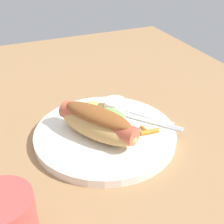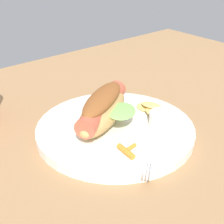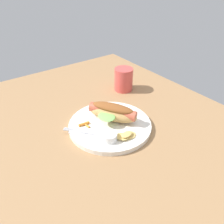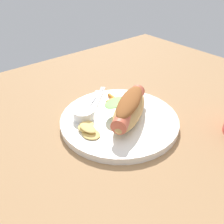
% 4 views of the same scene
% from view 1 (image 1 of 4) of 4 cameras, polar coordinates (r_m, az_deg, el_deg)
% --- Properties ---
extents(ground_plane, '(1.20, 0.90, 0.02)m').
position_cam_1_polar(ground_plane, '(0.64, -0.98, -3.71)').
color(ground_plane, '#9E754C').
extents(plate, '(0.27, 0.27, 0.02)m').
position_cam_1_polar(plate, '(0.60, -1.27, -4.10)').
color(plate, white).
rests_on(plate, ground_plane).
extents(hot_dog, '(0.17, 0.14, 0.06)m').
position_cam_1_polar(hot_dog, '(0.57, -2.63, -1.99)').
color(hot_dog, tan).
rests_on(hot_dog, plate).
extents(sauce_ramekin, '(0.05, 0.05, 0.02)m').
position_cam_1_polar(sauce_ramekin, '(0.66, 0.54, 1.32)').
color(sauce_ramekin, white).
rests_on(sauce_ramekin, plate).
extents(fork, '(0.12, 0.10, 0.00)m').
position_cam_1_polar(fork, '(0.63, 6.16, -1.52)').
color(fork, silver).
rests_on(fork, plate).
extents(knife, '(0.12, 0.08, 0.00)m').
position_cam_1_polar(knife, '(0.65, 5.70, -0.49)').
color(knife, silver).
rests_on(knife, plate).
extents(chips_pile, '(0.05, 0.07, 0.02)m').
position_cam_1_polar(chips_pile, '(0.66, -4.06, 0.94)').
color(chips_pile, '#E3BD66').
rests_on(chips_pile, plate).
extents(carrot_garnish, '(0.03, 0.04, 0.01)m').
position_cam_1_polar(carrot_garnish, '(0.59, 6.71, -3.49)').
color(carrot_garnish, orange).
rests_on(carrot_garnish, plate).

